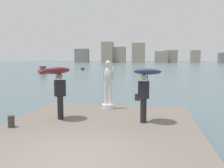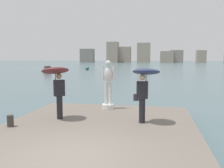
{
  "view_description": "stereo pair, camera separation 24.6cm",
  "coord_description": "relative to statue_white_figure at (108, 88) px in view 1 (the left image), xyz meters",
  "views": [
    {
      "loc": [
        1.72,
        -5.23,
        2.69
      ],
      "look_at": [
        0.0,
        5.18,
        1.55
      ],
      "focal_mm": 38.5,
      "sensor_mm": 36.0,
      "label": 1
    },
    {
      "loc": [
        1.96,
        -5.19,
        2.69
      ],
      "look_at": [
        0.0,
        5.18,
        1.55
      ],
      "focal_mm": 38.5,
      "sensor_mm": 36.0,
      "label": 2
    }
  ],
  "objects": [
    {
      "name": "pier",
      "position": [
        0.21,
        -3.75,
        -1.13
      ],
      "size": [
        6.63,
        9.25,
        0.4
      ],
      "primitive_type": "cube",
      "color": "#70665B",
      "rests_on": "ground"
    },
    {
      "name": "statue_white_figure",
      "position": [
        0.0,
        0.0,
        0.0
      ],
      "size": [
        0.58,
        0.57,
        2.19
      ],
      "color": "silver",
      "rests_on": "pier"
    },
    {
      "name": "boat_near",
      "position": [
        -17.3,
        29.53,
        -0.87
      ],
      "size": [
        3.95,
        4.16,
        1.3
      ],
      "color": "#9E2D28",
      "rests_on": "ground"
    },
    {
      "name": "ground_plane",
      "position": [
        0.21,
        34.62,
        -1.33
      ],
      "size": [
        400.0,
        400.0,
        0.0
      ],
      "primitive_type": "plane",
      "color": "#4C666B"
    },
    {
      "name": "onlooker_left",
      "position": [
        -1.51,
        -2.21,
        0.6
      ],
      "size": [
        1.41,
        1.42,
        2.03
      ],
      "color": "black",
      "rests_on": "pier"
    },
    {
      "name": "boat_mid",
      "position": [
        -14.45,
        45.01,
        -0.92
      ],
      "size": [
        2.58,
        5.26,
        0.82
      ],
      "color": "#336B5B",
      "rests_on": "ground"
    },
    {
      "name": "onlooker_right",
      "position": [
        1.74,
        -2.14,
        0.55
      ],
      "size": [
        1.0,
        1.02,
        1.98
      ],
      "color": "black",
      "rests_on": "pier"
    },
    {
      "name": "distant_skyline",
      "position": [
        -5.67,
        137.15,
        3.43
      ],
      "size": [
        92.37,
        10.96,
        12.57
      ],
      "color": "gray",
      "rests_on": "ground"
    },
    {
      "name": "mooring_bollard",
      "position": [
        -2.65,
        -3.47,
        -0.74
      ],
      "size": [
        0.22,
        0.22,
        0.39
      ],
      "primitive_type": "cylinder",
      "color": "#38332D",
      "rests_on": "pier"
    }
  ]
}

